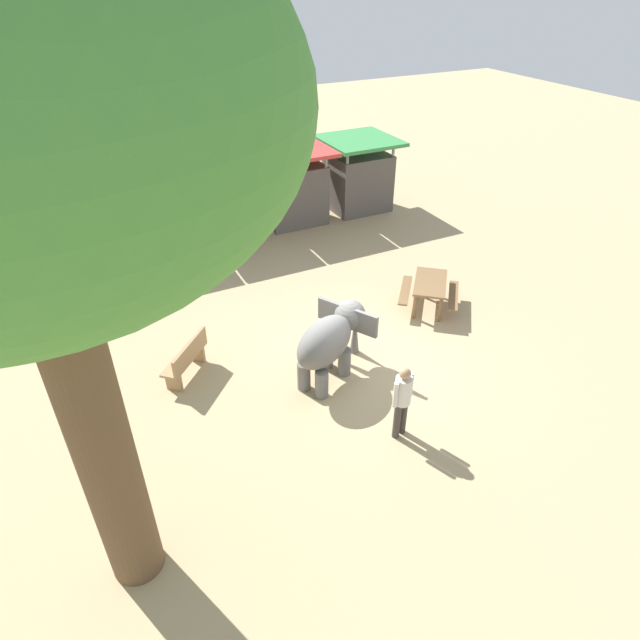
# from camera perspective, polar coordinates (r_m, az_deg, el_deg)

# --- Properties ---
(ground_plane) EXTENTS (60.00, 60.00, 0.00)m
(ground_plane) POSITION_cam_1_polar(r_m,az_deg,el_deg) (12.43, 3.70, -4.60)
(ground_plane) COLOR tan
(elephant) EXTENTS (2.14, 1.88, 1.54)m
(elephant) POSITION_cam_1_polar(r_m,az_deg,el_deg) (11.49, 1.12, -2.02)
(elephant) COLOR slate
(elephant) RESTS_ON ground_plane
(person_handler) EXTENTS (0.50, 0.32, 1.62)m
(person_handler) POSITION_cam_1_polar(r_m,az_deg,el_deg) (10.23, 8.66, -8.02)
(person_handler) COLOR #3F3833
(person_handler) RESTS_ON ground_plane
(wooden_bench) EXTENTS (1.25, 1.29, 0.88)m
(wooden_bench) POSITION_cam_1_polar(r_m,az_deg,el_deg) (12.15, -13.83, -3.91)
(wooden_bench) COLOR #9E7A51
(wooden_bench) RESTS_ON ground_plane
(picnic_table_near) EXTENTS (2.10, 2.10, 0.78)m
(picnic_table_near) POSITION_cam_1_polar(r_m,az_deg,el_deg) (14.35, 11.47, 3.31)
(picnic_table_near) COLOR brown
(picnic_table_near) RESTS_ON ground_plane
(market_stall_white) EXTENTS (2.50, 2.50, 2.52)m
(market_stall_white) POSITION_cam_1_polar(r_m,az_deg,el_deg) (17.79, -18.72, 10.31)
(market_stall_white) COLOR #59514C
(market_stall_white) RESTS_ON ground_plane
(market_stall_teal) EXTENTS (2.50, 2.50, 2.52)m
(market_stall_teal) POSITION_cam_1_polar(r_m,az_deg,el_deg) (18.26, -10.63, 12.11)
(market_stall_teal) COLOR #59514C
(market_stall_teal) RESTS_ON ground_plane
(market_stall_red) EXTENTS (2.50, 2.50, 2.52)m
(market_stall_red) POSITION_cam_1_polar(r_m,az_deg,el_deg) (19.07, -2.99, 13.58)
(market_stall_red) COLOR #59514C
(market_stall_red) RESTS_ON ground_plane
(market_stall_green) EXTENTS (2.50, 2.50, 2.52)m
(market_stall_green) POSITION_cam_1_polar(r_m,az_deg,el_deg) (20.19, 3.98, 14.70)
(market_stall_green) COLOR #59514C
(market_stall_green) RESTS_ON ground_plane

